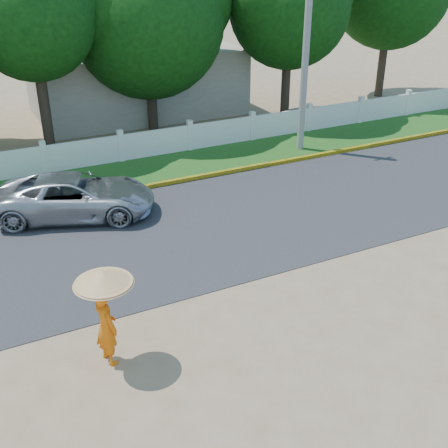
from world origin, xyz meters
name	(u,v)px	position (x,y,z in m)	size (l,w,h in m)	color
ground	(261,304)	(0.00, 0.00, 0.00)	(120.00, 120.00, 0.00)	#9E8460
road	(188,229)	(0.00, 4.50, 0.01)	(60.00, 7.00, 0.02)	#38383A
grass_verge	(134,173)	(0.00, 9.75, 0.01)	(60.00, 3.50, 0.03)	#2D601E
curb	(149,187)	(0.00, 8.05, 0.08)	(40.00, 0.18, 0.16)	yellow
fence	(121,148)	(0.00, 11.20, 0.55)	(40.00, 0.10, 1.10)	silver
building_near	(136,81)	(3.00, 18.00, 1.60)	(10.00, 6.00, 3.20)	#B7AD99
utility_pole	(306,56)	(7.25, 9.25, 3.89)	(0.28, 0.28, 7.78)	gray
vehicle	(76,196)	(-2.81, 6.96, 0.69)	(2.29, 4.96, 1.38)	#ACAFB5
monk_with_parasol	(105,304)	(-3.86, -0.35, 1.43)	(1.21, 1.21, 2.20)	orange
tree_row	(129,19)	(1.73, 14.45, 5.02)	(35.14, 7.98, 8.82)	#473828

